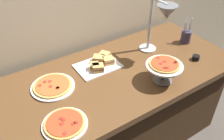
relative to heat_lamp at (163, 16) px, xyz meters
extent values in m
plane|color=#4C443D|center=(-0.42, -0.01, -1.11)|extent=(8.00, 8.00, 0.00)
cube|color=brown|center=(-0.42, -0.01, -0.37)|extent=(1.90, 0.84, 0.05)
cube|color=#3C2715|center=(-0.42, -0.01, -0.75)|extent=(1.75, 0.74, 0.71)
cylinder|color=#B7BABF|center=(0.00, 0.13, -0.34)|extent=(0.14, 0.14, 0.01)
cylinder|color=#B7BABF|center=(0.00, 0.13, -0.12)|extent=(0.02, 0.02, 0.43)
cylinder|color=#B7BABF|center=(0.00, 0.05, 0.10)|extent=(0.02, 0.16, 0.02)
cone|color=#595B60|center=(0.00, -0.03, 0.05)|extent=(0.15, 0.15, 0.10)
sphere|color=#F9EAB2|center=(0.00, -0.03, 0.01)|extent=(0.04, 0.04, 0.04)
cylinder|color=white|center=(-0.86, 0.10, -0.34)|extent=(0.30, 0.30, 0.01)
cylinder|color=gold|center=(-0.86, 0.10, -0.33)|extent=(0.26, 0.26, 0.01)
cylinder|color=#C65628|center=(-0.86, 0.10, -0.32)|extent=(0.23, 0.23, 0.00)
cylinder|color=maroon|center=(-0.94, 0.14, -0.32)|extent=(0.02, 0.02, 0.00)
cylinder|color=maroon|center=(-0.85, 0.05, -0.32)|extent=(0.02, 0.02, 0.00)
cylinder|color=maroon|center=(-0.85, 0.05, -0.32)|extent=(0.02, 0.02, 0.00)
cylinder|color=maroon|center=(-0.88, 0.09, -0.32)|extent=(0.02, 0.02, 0.00)
cylinder|color=maroon|center=(-0.89, 0.15, -0.32)|extent=(0.02, 0.02, 0.00)
cylinder|color=maroon|center=(-0.86, 0.14, -0.32)|extent=(0.02, 0.02, 0.00)
cylinder|color=white|center=(-0.93, -0.25, -0.34)|extent=(0.26, 0.26, 0.01)
cylinder|color=#C68E42|center=(-0.93, -0.25, -0.33)|extent=(0.24, 0.24, 0.01)
cylinder|color=#AD3D1E|center=(-0.93, -0.25, -0.32)|extent=(0.21, 0.21, 0.00)
cylinder|color=maroon|center=(-0.94, -0.21, -0.32)|extent=(0.02, 0.02, 0.00)
cylinder|color=maroon|center=(-0.93, -0.23, -0.32)|extent=(0.02, 0.02, 0.00)
cylinder|color=maroon|center=(-0.96, -0.32, -0.32)|extent=(0.02, 0.02, 0.00)
cylinder|color=maroon|center=(-0.89, -0.29, -0.32)|extent=(0.02, 0.02, 0.00)
cylinder|color=maroon|center=(-0.88, -0.29, -0.32)|extent=(0.02, 0.02, 0.00)
cylinder|color=maroon|center=(-0.95, -0.25, -0.32)|extent=(0.02, 0.02, 0.00)
cylinder|color=#595B60|center=(-0.18, -0.25, -0.28)|extent=(0.02, 0.02, 0.12)
cylinder|color=#595B60|center=(-0.18, -0.25, -0.34)|extent=(0.14, 0.14, 0.01)
cylinder|color=white|center=(-0.18, -0.25, -0.22)|extent=(0.25, 0.25, 0.01)
cylinder|color=#C68E42|center=(-0.18, -0.25, -0.21)|extent=(0.21, 0.21, 0.01)
cylinder|color=#AD3D1E|center=(-0.18, -0.25, -0.20)|extent=(0.18, 0.18, 0.00)
cylinder|color=maroon|center=(-0.18, -0.18, -0.19)|extent=(0.02, 0.02, 0.00)
cylinder|color=maroon|center=(-0.12, -0.28, -0.19)|extent=(0.02, 0.02, 0.00)
cylinder|color=maroon|center=(-0.13, -0.28, -0.19)|extent=(0.02, 0.02, 0.00)
cylinder|color=maroon|center=(-0.22, -0.29, -0.19)|extent=(0.02, 0.02, 0.00)
cylinder|color=maroon|center=(-0.21, -0.24, -0.19)|extent=(0.02, 0.02, 0.00)
cylinder|color=maroon|center=(-0.21, -0.30, -0.19)|extent=(0.02, 0.02, 0.00)
cylinder|color=maroon|center=(-0.17, -0.24, -0.19)|extent=(0.02, 0.02, 0.00)
cube|color=white|center=(-0.48, 0.14, -0.34)|extent=(0.33, 0.23, 0.01)
cube|color=tan|center=(-0.52, 0.12, -0.33)|extent=(0.08, 0.08, 0.02)
cube|color=brown|center=(-0.52, 0.12, -0.31)|extent=(0.08, 0.08, 0.01)
cube|color=tan|center=(-0.52, 0.12, -0.29)|extent=(0.08, 0.08, 0.02)
cube|color=tan|center=(-0.51, 0.09, -0.33)|extent=(0.10, 0.10, 0.02)
cube|color=brown|center=(-0.51, 0.09, -0.31)|extent=(0.10, 0.10, 0.01)
cube|color=tan|center=(-0.51, 0.09, -0.29)|extent=(0.10, 0.10, 0.02)
cube|color=tan|center=(-0.40, 0.12, -0.33)|extent=(0.09, 0.08, 0.02)
cube|color=brown|center=(-0.40, 0.12, -0.31)|extent=(0.09, 0.08, 0.01)
cube|color=tan|center=(-0.40, 0.12, -0.29)|extent=(0.09, 0.08, 0.02)
cube|color=tan|center=(-0.39, 0.20, -0.33)|extent=(0.09, 0.10, 0.02)
cube|color=brown|center=(-0.39, 0.20, -0.31)|extent=(0.09, 0.10, 0.01)
cube|color=tan|center=(-0.39, 0.20, -0.29)|extent=(0.09, 0.10, 0.02)
cube|color=tan|center=(-0.45, 0.18, -0.33)|extent=(0.11, 0.11, 0.02)
cube|color=brown|center=(-0.45, 0.18, -0.31)|extent=(0.11, 0.11, 0.01)
cube|color=tan|center=(-0.45, 0.18, -0.29)|extent=(0.11, 0.11, 0.02)
cylinder|color=black|center=(0.21, -0.20, -0.33)|extent=(0.06, 0.06, 0.04)
cylinder|color=maroon|center=(0.21, -0.20, -0.31)|extent=(0.05, 0.05, 0.01)
cylinder|color=#383347|center=(0.35, 0.04, -0.29)|extent=(0.08, 0.08, 0.11)
cylinder|color=#B7BABF|center=(0.34, 0.04, -0.21)|extent=(0.02, 0.03, 0.20)
cylinder|color=#B7BABF|center=(0.36, 0.02, -0.21)|extent=(0.02, 0.01, 0.20)
cylinder|color=#B7BABF|center=(0.33, 0.04, -0.22)|extent=(0.02, 0.04, 0.19)
cylinder|color=#B7BABF|center=(0.33, 0.06, -0.23)|extent=(0.02, 0.02, 0.16)
cylinder|color=#B7BABF|center=(0.34, 0.02, -0.23)|extent=(0.01, 0.01, 0.16)
camera|label=1|loc=(-1.21, -1.17, 0.75)|focal=39.06mm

